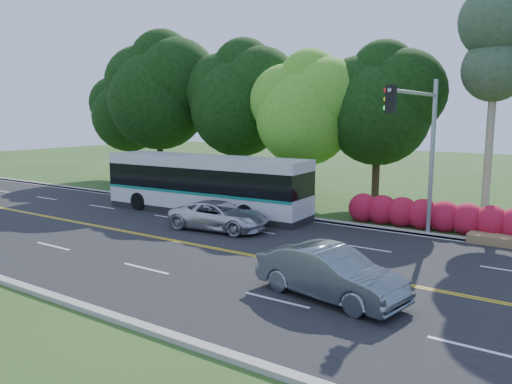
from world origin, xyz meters
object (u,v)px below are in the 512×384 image
Objects in this scene: suv at (220,216)px; traffic_signal at (421,134)px; transit_bus at (205,185)px; sedan at (330,273)px.

traffic_signal is at bearing -79.28° from suv.
transit_bus is 2.54× the size of suv.
suv is (-8.56, -2.62, -3.98)m from traffic_signal.
transit_bus is 13.93m from sedan.
transit_bus is 4.24m from suv.
sedan is at bearing -128.60° from suv.
traffic_signal is 12.09m from transit_bus.
transit_bus is (-11.69, 0.10, -3.08)m from traffic_signal.
transit_bus is 2.61× the size of sedan.
traffic_signal is at bearing 8.69° from sedan.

